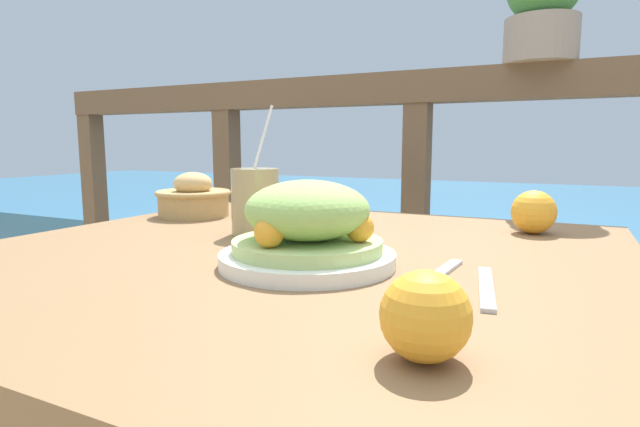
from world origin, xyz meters
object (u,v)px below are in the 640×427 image
object	(u,v)px
drink_glass	(255,201)
potted_plant	(543,7)
salad_plate	(308,229)
bread_basket	(194,198)

from	to	relation	value
drink_glass	potted_plant	xyz separation A→B (m)	(0.44, 0.66, 0.45)
drink_glass	potted_plant	size ratio (longest dim) A/B	0.86
salad_plate	bread_basket	size ratio (longest dim) A/B	1.42
salad_plate	drink_glass	distance (m)	0.27
bread_basket	potted_plant	size ratio (longest dim) A/B	0.62
salad_plate	potted_plant	size ratio (longest dim) A/B	0.89
potted_plant	bread_basket	bearing A→B (deg)	-143.51
salad_plate	drink_glass	xyz separation A→B (m)	(-0.20, 0.17, 0.01)
bread_basket	potted_plant	world-z (taller)	potted_plant
salad_plate	potted_plant	world-z (taller)	potted_plant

